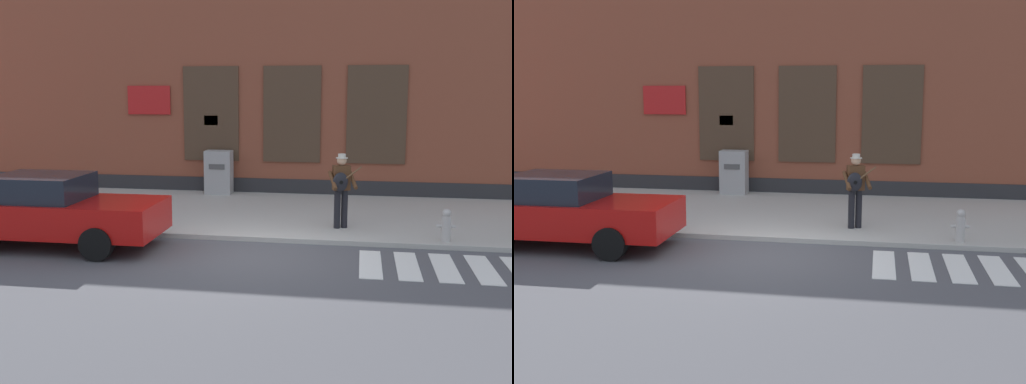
# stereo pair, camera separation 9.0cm
# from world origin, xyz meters

# --- Properties ---
(ground_plane) EXTENTS (160.00, 160.00, 0.00)m
(ground_plane) POSITION_xyz_m (0.00, 0.00, 0.00)
(ground_plane) COLOR #4C4C51
(sidewalk) EXTENTS (28.00, 5.82, 0.11)m
(sidewalk) POSITION_xyz_m (0.00, 4.00, 0.05)
(sidewalk) COLOR #ADAAA3
(sidewalk) RESTS_ON ground
(building_backdrop) EXTENTS (28.00, 4.06, 7.93)m
(building_backdrop) POSITION_xyz_m (-0.00, 8.91, 3.96)
(building_backdrop) COLOR brown
(building_backdrop) RESTS_ON ground
(crosswalk) EXTENTS (5.20, 1.90, 0.01)m
(crosswalk) POSITION_xyz_m (4.74, -0.21, 0.01)
(crosswalk) COLOR silver
(crosswalk) RESTS_ON ground
(red_car) EXTENTS (4.62, 2.02, 1.53)m
(red_car) POSITION_xyz_m (-4.28, -0.01, 0.77)
(red_car) COLOR #B20F0C
(red_car) RESTS_ON ground
(busker) EXTENTS (0.79, 0.67, 1.73)m
(busker) POSITION_xyz_m (1.69, 2.31, 1.10)
(busker) COLOR black
(busker) RESTS_ON sidewalk
(utility_box) EXTENTS (0.82, 0.56, 1.34)m
(utility_box) POSITION_xyz_m (-2.21, 6.46, 0.78)
(utility_box) COLOR #9E9E9E
(utility_box) RESTS_ON sidewalk
(fire_hydrant) EXTENTS (0.38, 0.20, 0.70)m
(fire_hydrant) POSITION_xyz_m (3.93, 1.44, 0.45)
(fire_hydrant) COLOR #B2ADA8
(fire_hydrant) RESTS_ON sidewalk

